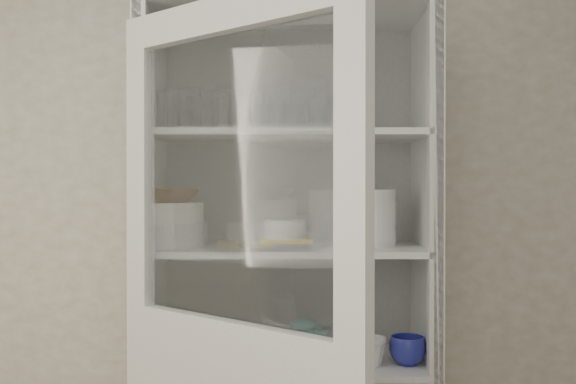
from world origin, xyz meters
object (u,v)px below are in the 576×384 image
at_px(yellow_trivet, 285,240).
at_px(terracotta_bowl, 171,195).
at_px(teal_jar, 303,340).
at_px(grey_bowl_stack, 374,218).
at_px(cream_bowl, 171,213).
at_px(glass_platter, 285,244).
at_px(plate_stack_front, 171,235).
at_px(mug_teal, 317,340).
at_px(pantry_cabinet, 288,332).
at_px(goblet_1, 293,114).
at_px(white_canister, 173,338).
at_px(goblet_3, 358,109).
at_px(mug_blue, 407,350).
at_px(mug_white, 371,351).
at_px(white_ramekin, 285,229).
at_px(plate_stack_back, 178,232).
at_px(measuring_cups, 250,357).
at_px(goblet_2, 335,113).
at_px(goblet_0, 189,114).

bearing_deg(yellow_trivet, terracotta_bowl, 178.59).
bearing_deg(teal_jar, grey_bowl_stack, -12.29).
height_order(cream_bowl, glass_platter, cream_bowl).
distance_m(plate_stack_front, mug_teal, 0.65).
relative_size(pantry_cabinet, glass_platter, 6.51).
xyz_separation_m(goblet_1, white_canister, (-0.43, -0.12, -0.81)).
bearing_deg(pantry_cabinet, goblet_3, 1.38).
bearing_deg(mug_blue, pantry_cabinet, 139.72).
xyz_separation_m(glass_platter, mug_white, (0.30, -0.06, -0.36)).
relative_size(pantry_cabinet, mug_teal, 20.50).
distance_m(mug_blue, mug_teal, 0.34).
height_order(plate_stack_front, white_ramekin, white_ramekin).
height_order(plate_stack_front, plate_stack_back, same).
relative_size(plate_stack_front, white_ramekin, 1.63).
relative_size(grey_bowl_stack, mug_white, 1.92).
bearing_deg(terracotta_bowl, plate_stack_front, 0.00).
height_order(yellow_trivet, measuring_cups, yellow_trivet).
bearing_deg(mug_white, terracotta_bowl, -173.15).
relative_size(pantry_cabinet, goblet_3, 11.27).
bearing_deg(grey_bowl_stack, goblet_2, 140.89).
bearing_deg(goblet_0, glass_platter, -20.80).
distance_m(plate_stack_front, terracotta_bowl, 0.14).
bearing_deg(teal_jar, plate_stack_back, 171.77).
xyz_separation_m(mug_blue, teal_jar, (-0.35, 0.11, 0.01)).
relative_size(goblet_1, cream_bowl, 0.71).
height_order(pantry_cabinet, glass_platter, pantry_cabinet).
relative_size(terracotta_bowl, yellow_trivet, 1.18).
xyz_separation_m(glass_platter, teal_jar, (0.07, 0.07, -0.35)).
distance_m(goblet_2, mug_teal, 0.84).
relative_size(pantry_cabinet, teal_jar, 18.13).
xyz_separation_m(plate_stack_front, yellow_trivet, (0.40, -0.01, -0.02)).
height_order(goblet_2, goblet_3, goblet_3).
bearing_deg(cream_bowl, teal_jar, 7.47).
distance_m(grey_bowl_stack, mug_white, 0.46).
bearing_deg(goblet_3, goblet_0, 177.68).
height_order(glass_platter, white_canister, glass_platter).
bearing_deg(goblet_1, goblet_3, -11.16).
height_order(goblet_0, measuring_cups, goblet_0).
bearing_deg(glass_platter, white_canister, 174.61).
xyz_separation_m(teal_jar, measuring_cups, (-0.19, -0.10, -0.04)).
bearing_deg(cream_bowl, goblet_1, 18.90).
relative_size(glass_platter, mug_teal, 3.15).
bearing_deg(goblet_1, yellow_trivet, -100.60).
bearing_deg(white_canister, pantry_cabinet, 9.11).
bearing_deg(mug_white, grey_bowl_stack, 87.56).
height_order(goblet_3, teal_jar, goblet_3).
distance_m(white_ramekin, mug_blue, 0.59).
xyz_separation_m(goblet_1, goblet_3, (0.24, -0.05, 0.01)).
relative_size(plate_stack_front, yellow_trivet, 1.38).
xyz_separation_m(cream_bowl, mug_teal, (0.51, 0.09, -0.47)).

